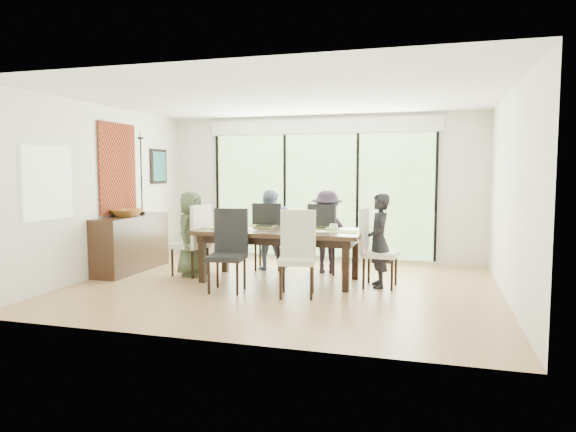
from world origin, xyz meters
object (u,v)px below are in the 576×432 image
(person_far_right, at_px, (327,232))
(sideboard, at_px, (131,243))
(table_top, at_px, (280,232))
(chair_near_right, at_px, (297,254))
(chair_near_left, at_px, (227,250))
(chair_far_right, at_px, (327,238))
(person_right_end, at_px, (379,241))
(chair_left_end, at_px, (190,240))
(chair_far_left, at_px, (269,236))
(cup_b, at_px, (288,227))
(bowl, at_px, (127,213))
(person_left_end, at_px, (191,234))
(person_far_left, at_px, (269,230))
(laptop, at_px, (225,228))
(cup_c, at_px, (334,227))
(vase, at_px, (284,225))
(chair_right_end, at_px, (380,247))
(cup_a, at_px, (240,224))

(person_far_right, xyz_separation_m, sideboard, (-3.16, -0.76, -0.21))
(table_top, bearing_deg, chair_near_right, -60.11)
(chair_near_left, bearing_deg, person_far_right, 51.74)
(person_far_right, bearing_deg, chair_far_right, -98.16)
(table_top, distance_m, chair_near_left, 1.02)
(person_right_end, bearing_deg, chair_left_end, -104.80)
(chair_far_left, height_order, cup_b, chair_far_left)
(chair_left_end, bearing_deg, person_right_end, 101.21)
(person_right_end, relative_size, bowl, 2.76)
(chair_left_end, relative_size, sideboard, 0.70)
(chair_far_right, distance_m, person_far_right, 0.10)
(person_left_end, xyz_separation_m, person_far_left, (1.03, 0.83, 0.00))
(chair_far_right, relative_size, laptop, 3.33)
(chair_far_left, bearing_deg, bowl, 14.29)
(chair_left_end, bearing_deg, cup_c, 103.70)
(person_left_end, relative_size, cup_b, 12.90)
(person_left_end, xyz_separation_m, vase, (1.53, 0.05, 0.17))
(chair_far_left, bearing_deg, sideboard, 11.98)
(chair_far_right, bearing_deg, chair_far_left, 11.26)
(vase, height_order, bowl, bowl)
(vase, xyz_separation_m, cup_c, (0.75, 0.05, -0.01))
(laptop, bearing_deg, cup_c, -41.37)
(laptop, bearing_deg, chair_far_left, 18.89)
(person_left_end, bearing_deg, person_far_left, -51.35)
(person_left_end, bearing_deg, chair_right_end, -90.21)
(chair_far_left, xyz_separation_m, cup_a, (-0.25, -0.70, 0.26))
(person_far_right, bearing_deg, sideboard, 5.45)
(cup_b, distance_m, bowl, 2.76)
(cup_a, bearing_deg, person_far_left, 69.81)
(vase, bearing_deg, laptop, -170.54)
(person_far_right, xyz_separation_m, cup_c, (0.25, -0.73, 0.16))
(bowl, bearing_deg, cup_b, -1.37)
(person_far_right, bearing_deg, person_right_end, 130.09)
(cup_b, relative_size, cup_c, 0.81)
(table_top, height_order, cup_c, cup_c)
(sideboard, bearing_deg, bowl, -90.00)
(chair_near_left, distance_m, cup_c, 1.64)
(laptop, bearing_deg, sideboard, 126.33)
(cup_a, xyz_separation_m, sideboard, (-1.91, -0.08, -0.37))
(chair_far_right, height_order, person_far_right, person_far_right)
(person_left_end, distance_m, sideboard, 1.15)
(cup_a, distance_m, sideboard, 1.94)
(table_top, height_order, person_far_left, person_far_left)
(vase, relative_size, bowl, 0.26)
(person_right_end, distance_m, person_far_left, 2.10)
(chair_far_left, relative_size, sideboard, 0.70)
(chair_far_right, bearing_deg, chair_near_left, 69.86)
(sideboard, bearing_deg, chair_right_end, -0.92)
(chair_near_left, bearing_deg, vase, 52.57)
(chair_near_right, xyz_separation_m, person_left_end, (-1.98, 0.87, 0.10))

